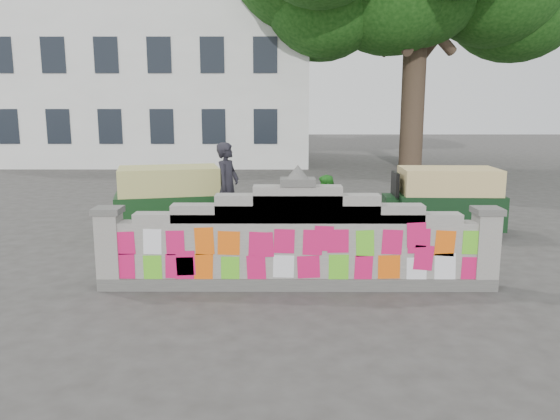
{
  "coord_description": "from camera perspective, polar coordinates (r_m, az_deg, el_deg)",
  "views": [
    {
      "loc": [
        -0.25,
        -8.5,
        2.91
      ],
      "look_at": [
        -0.28,
        1.0,
        1.1
      ],
      "focal_mm": 35.0,
      "sensor_mm": 36.0,
      "label": 1
    }
  ],
  "objects": [
    {
      "name": "cyclist_bike",
      "position": [
        11.86,
        -5.44,
        -0.68
      ],
      "size": [
        2.27,
        1.4,
        1.13
      ],
      "primitive_type": "imported",
      "rotation": [
        0.0,
        0.0,
        1.24
      ],
      "color": "black",
      "rests_on": "ground"
    },
    {
      "name": "ground",
      "position": [
        8.99,
        1.79,
        -8.11
      ],
      "size": [
        100.0,
        100.0,
        0.0
      ],
      "primitive_type": "plane",
      "color": "#383533",
      "rests_on": "ground"
    },
    {
      "name": "cyclist_rider",
      "position": [
        11.79,
        -5.47,
        1.19
      ],
      "size": [
        0.66,
        0.81,
        1.91
      ],
      "primitive_type": "imported",
      "rotation": [
        0.0,
        0.0,
        1.24
      ],
      "color": "black",
      "rests_on": "ground"
    },
    {
      "name": "building",
      "position": [
        31.24,
        -12.6,
        12.54
      ],
      "size": [
        16.0,
        10.0,
        8.9
      ],
      "color": "silver",
      "rests_on": "ground"
    },
    {
      "name": "rickshaw_right",
      "position": [
        13.18,
        16.81,
        1.05
      ],
      "size": [
        2.76,
        1.34,
        1.52
      ],
      "rotation": [
        0.0,
        0.0,
        3.11
      ],
      "color": "black",
      "rests_on": "ground"
    },
    {
      "name": "rickshaw_left",
      "position": [
        12.77,
        -11.12,
        1.09
      ],
      "size": [
        2.9,
        1.82,
        1.55
      ],
      "rotation": [
        0.0,
        0.0,
        0.23
      ],
      "color": "#113314",
      "rests_on": "ground"
    },
    {
      "name": "parapet_wall",
      "position": [
        8.77,
        1.82,
        -3.48
      ],
      "size": [
        6.48,
        0.44,
        2.01
      ],
      "color": "#4C4C49",
      "rests_on": "ground"
    },
    {
      "name": "pedestrian",
      "position": [
        11.74,
        4.85,
        0.07
      ],
      "size": [
        0.84,
        0.9,
        1.47
      ],
      "primitive_type": "imported",
      "rotation": [
        0.0,
        0.0,
        -1.04
      ],
      "color": "green",
      "rests_on": "ground"
    }
  ]
}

